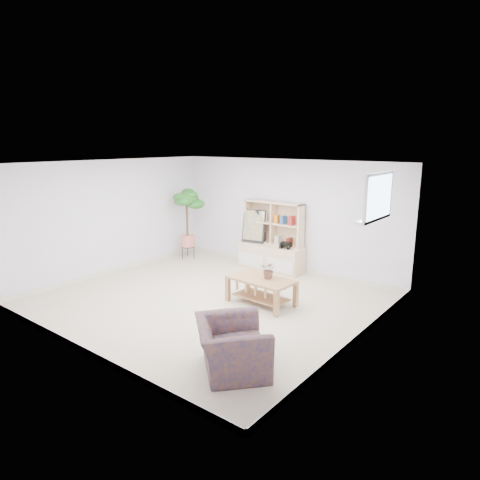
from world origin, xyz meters
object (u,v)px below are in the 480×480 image
Objects in this scene: storage_unit at (271,236)px; armchair at (232,343)px; floor_tree at (187,224)px; coffee_table at (261,291)px.

storage_unit is 4.35m from armchair.
floor_tree is 5.34m from armchair.
floor_tree reaches higher than storage_unit.
floor_tree is (-3.12, 1.35, 0.61)m from coffee_table.
storage_unit is 1.32× the size of coffee_table.
coffee_table is 2.26m from armchair.
floor_tree is 1.75× the size of armchair.
coffee_table is 1.19× the size of armchair.
coffee_table is (1.02, -1.81, -0.52)m from storage_unit.
storage_unit is 0.89× the size of floor_tree.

